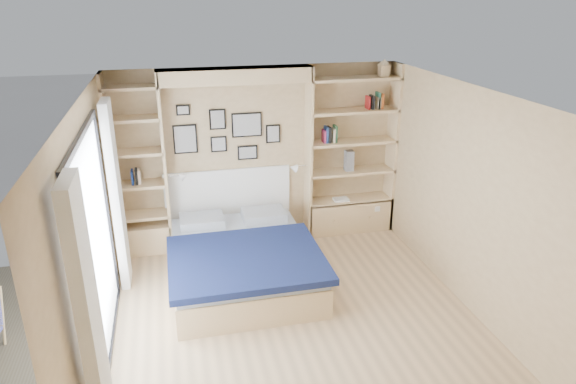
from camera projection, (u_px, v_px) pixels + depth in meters
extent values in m
plane|color=tan|center=(296.00, 320.00, 5.74)|extent=(4.50, 4.50, 0.00)
plane|color=tan|center=(258.00, 155.00, 7.32)|extent=(4.00, 0.00, 4.00)
plane|color=tan|center=(384.00, 361.00, 3.24)|extent=(4.00, 0.00, 4.00)
plane|color=tan|center=(92.00, 238.00, 4.85)|extent=(0.00, 4.50, 4.50)
plane|color=tan|center=(470.00, 201.00, 5.71)|extent=(0.00, 4.50, 4.50)
plane|color=white|center=(297.00, 97.00, 4.82)|extent=(4.50, 4.50, 0.00)
cube|color=beige|center=(165.00, 165.00, 6.88)|extent=(0.04, 0.35, 2.50)
cube|color=beige|center=(308.00, 155.00, 7.31)|extent=(0.04, 0.35, 2.50)
cube|color=beige|center=(236.00, 76.00, 6.67)|extent=(2.00, 0.35, 0.20)
cube|color=beige|center=(392.00, 149.00, 7.58)|extent=(0.04, 0.35, 2.50)
cube|color=beige|center=(112.00, 169.00, 6.73)|extent=(0.04, 0.35, 2.50)
cube|color=beige|center=(348.00, 215.00, 7.81)|extent=(1.30, 0.35, 0.50)
cube|color=beige|center=(146.00, 238.00, 7.19)|extent=(0.70, 0.35, 0.40)
cube|color=black|center=(80.00, 138.00, 4.50)|extent=(0.04, 2.08, 0.06)
cube|color=black|center=(111.00, 343.00, 5.30)|extent=(0.04, 2.08, 0.06)
cube|color=black|center=(83.00, 312.00, 3.99)|extent=(0.04, 0.06, 2.20)
cube|color=black|center=(107.00, 210.00, 5.83)|extent=(0.04, 0.06, 2.20)
cube|color=silver|center=(96.00, 250.00, 4.90)|extent=(0.01, 2.00, 2.20)
cube|color=white|center=(90.00, 327.00, 3.73)|extent=(0.10, 0.45, 2.30)
cube|color=white|center=(116.00, 197.00, 6.09)|extent=(0.10, 0.45, 2.30)
cube|color=beige|center=(349.00, 199.00, 7.72)|extent=(1.30, 0.35, 0.04)
cube|color=beige|center=(351.00, 171.00, 7.56)|extent=(1.30, 0.35, 0.04)
cube|color=beige|center=(352.00, 142.00, 7.39)|extent=(1.30, 0.35, 0.04)
cube|color=beige|center=(353.00, 111.00, 7.23)|extent=(1.30, 0.35, 0.04)
cube|color=beige|center=(355.00, 79.00, 7.06)|extent=(1.30, 0.35, 0.04)
cube|color=beige|center=(143.00, 215.00, 7.06)|extent=(0.70, 0.35, 0.04)
cube|color=beige|center=(140.00, 185.00, 6.89)|extent=(0.70, 0.35, 0.04)
cube|color=beige|center=(136.00, 153.00, 6.73)|extent=(0.70, 0.35, 0.04)
cube|color=beige|center=(132.00, 119.00, 6.57)|extent=(0.70, 0.35, 0.04)
cube|color=beige|center=(129.00, 88.00, 6.42)|extent=(0.70, 0.35, 0.04)
cube|color=beige|center=(242.00, 267.00, 6.46)|extent=(1.70, 2.13, 0.37)
cube|color=#9BA1A9|center=(242.00, 250.00, 6.37)|extent=(1.66, 2.09, 0.10)
cube|color=#10193F|center=(246.00, 259.00, 6.02)|extent=(1.80, 1.49, 0.08)
cube|color=#9BA1A9|center=(202.00, 221.00, 6.93)|extent=(0.58, 0.43, 0.12)
cube|color=#9BA1A9|center=(264.00, 215.00, 7.11)|extent=(0.58, 0.43, 0.12)
cube|color=white|center=(228.00, 193.00, 7.39)|extent=(1.80, 0.04, 0.70)
cube|color=black|center=(185.00, 139.00, 6.97)|extent=(0.32, 0.02, 0.40)
cube|color=gray|center=(185.00, 139.00, 6.96)|extent=(0.28, 0.01, 0.36)
cube|color=black|center=(217.00, 119.00, 6.97)|extent=(0.22, 0.02, 0.28)
cube|color=gray|center=(218.00, 119.00, 6.96)|extent=(0.18, 0.01, 0.24)
cube|color=black|center=(219.00, 144.00, 7.10)|extent=(0.22, 0.02, 0.22)
cube|color=gray|center=(219.00, 144.00, 7.09)|extent=(0.18, 0.01, 0.18)
cube|color=black|center=(247.00, 125.00, 7.10)|extent=(0.42, 0.02, 0.34)
cube|color=gray|center=(247.00, 125.00, 7.09)|extent=(0.38, 0.01, 0.30)
cube|color=black|center=(248.00, 152.00, 7.24)|extent=(0.28, 0.02, 0.20)
cube|color=gray|center=(248.00, 153.00, 7.23)|extent=(0.24, 0.01, 0.16)
cube|color=black|center=(273.00, 134.00, 7.23)|extent=(0.20, 0.02, 0.26)
cube|color=gray|center=(273.00, 134.00, 7.22)|extent=(0.16, 0.01, 0.22)
cube|color=black|center=(183.00, 110.00, 6.82)|extent=(0.18, 0.02, 0.14)
cube|color=gray|center=(183.00, 110.00, 6.81)|extent=(0.14, 0.01, 0.10)
cylinder|color=silver|center=(176.00, 175.00, 6.89)|extent=(0.20, 0.02, 0.02)
cone|color=white|center=(184.00, 176.00, 6.92)|extent=(0.13, 0.12, 0.15)
cylinder|color=silver|center=(300.00, 166.00, 7.26)|extent=(0.20, 0.02, 0.02)
cone|color=white|center=(293.00, 168.00, 7.24)|extent=(0.13, 0.12, 0.15)
cube|color=#9C2851|center=(324.00, 136.00, 7.26)|extent=(0.02, 0.15, 0.18)
cube|color=navy|center=(326.00, 134.00, 7.25)|extent=(0.03, 0.15, 0.23)
cube|color=black|center=(329.00, 134.00, 7.26)|extent=(0.03, 0.15, 0.22)
cube|color=#BFB28C|center=(333.00, 135.00, 7.28)|extent=(0.04, 0.15, 0.20)
cube|color=#245132|center=(335.00, 134.00, 7.28)|extent=(0.03, 0.15, 0.24)
cube|color=#A51E1E|center=(368.00, 103.00, 7.23)|extent=(0.02, 0.15, 0.18)
cube|color=black|center=(372.00, 102.00, 7.24)|extent=(0.03, 0.15, 0.19)
cube|color=#BFB28C|center=(378.00, 103.00, 7.26)|extent=(0.04, 0.15, 0.17)
cube|color=#26593F|center=(378.00, 100.00, 7.25)|extent=(0.03, 0.15, 0.23)
cube|color=#B24E1E|center=(381.00, 101.00, 7.26)|extent=(0.03, 0.15, 0.21)
cube|color=navy|center=(132.00, 177.00, 6.83)|extent=(0.02, 0.15, 0.19)
cube|color=black|center=(137.00, 176.00, 6.84)|extent=(0.03, 0.15, 0.20)
cube|color=#C5A990|center=(139.00, 176.00, 6.85)|extent=(0.03, 0.15, 0.20)
cube|color=beige|center=(384.00, 71.00, 7.11)|extent=(0.13, 0.13, 0.15)
cone|color=beige|center=(384.00, 62.00, 7.07)|extent=(0.20, 0.20, 0.08)
cube|color=slate|center=(349.00, 160.00, 7.48)|extent=(0.12, 0.12, 0.30)
cube|color=white|center=(341.00, 199.00, 7.63)|extent=(0.22, 0.16, 0.03)
cylinder|color=tan|center=(3.00, 317.00, 5.31)|extent=(0.04, 0.30, 0.60)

